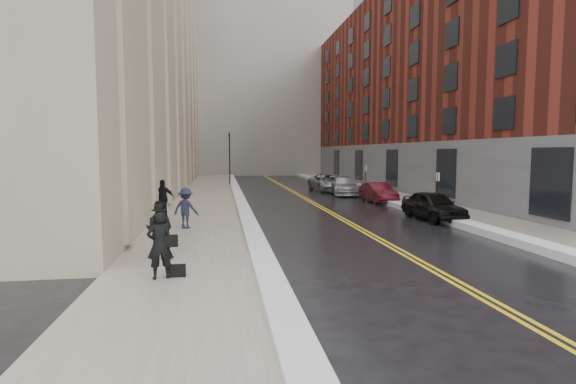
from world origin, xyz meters
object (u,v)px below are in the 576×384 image
object	(u,v)px
car_silver_far	(328,182)
pedestrian_b	(186,208)
car_silver_near	(344,186)
car_maroon	(378,192)
pedestrian_a	(159,230)
pedestrian_c	(163,198)
pedestrian_main	(160,245)
car_black	(433,206)

from	to	relation	value
car_silver_far	pedestrian_b	distance (m)	21.04
car_silver_near	pedestrian_b	distance (m)	18.29
car_maroon	pedestrian_b	world-z (taller)	pedestrian_b
car_maroon	car_silver_near	xyz separation A→B (m)	(-0.83, 5.35, 0.05)
pedestrian_a	pedestrian_c	distance (m)	8.85
pedestrian_main	car_silver_far	bearing A→B (deg)	-127.19
car_silver_near	pedestrian_b	bearing A→B (deg)	-119.81
car_maroon	pedestrian_b	xyz separation A→B (m)	(-11.66, -9.39, 0.34)
car_black	pedestrian_b	bearing A→B (deg)	-176.31
pedestrian_main	pedestrian_a	world-z (taller)	pedestrian_a
pedestrian_a	pedestrian_c	world-z (taller)	pedestrian_c
car_black	pedestrian_c	xyz separation A→B (m)	(-13.00, 1.87, 0.36)
car_silver_far	pedestrian_c	distance (m)	18.92
pedestrian_main	pedestrian_b	bearing A→B (deg)	-105.50
car_black	pedestrian_main	bearing A→B (deg)	-146.24
pedestrian_main	pedestrian_c	bearing A→B (deg)	-98.41
car_silver_far	pedestrian_main	xyz separation A→B (m)	(-10.46, -25.78, 0.29)
pedestrian_main	pedestrian_c	size ratio (longest dim) A/B	0.95
car_silver_near	car_silver_far	size ratio (longest dim) A/B	0.92
pedestrian_a	pedestrian_main	bearing A→B (deg)	114.84
pedestrian_c	pedestrian_main	bearing A→B (deg)	88.48
car_black	car_silver_near	distance (m)	13.18
car_silver_near	car_silver_far	distance (m)	3.57
car_silver_near	pedestrian_a	xyz separation A→B (m)	(-11.18, -20.07, 0.32)
pedestrian_b	pedestrian_c	xyz separation A→B (m)	(-1.34, 3.46, 0.08)
car_maroon	pedestrian_a	bearing A→B (deg)	-130.90
car_black	pedestrian_c	world-z (taller)	pedestrian_c
pedestrian_main	car_maroon	bearing A→B (deg)	-139.84
car_black	pedestrian_b	size ratio (longest dim) A/B	2.48
pedestrian_c	pedestrian_b	bearing A→B (deg)	102.95
car_silver_far	pedestrian_main	world-z (taller)	pedestrian_main
car_maroon	car_silver_far	world-z (taller)	car_silver_far
car_black	pedestrian_a	bearing A→B (deg)	-154.09
car_silver_far	pedestrian_a	world-z (taller)	pedestrian_a
pedestrian_main	pedestrian_c	xyz separation A→B (m)	(-1.29, 10.96, 0.05)
pedestrian_a	car_silver_near	bearing A→B (deg)	-102.08
pedestrian_a	car_silver_far	bearing A→B (deg)	-97.45
car_silver_far	pedestrian_b	bearing A→B (deg)	-123.57
car_black	pedestrian_b	world-z (taller)	pedestrian_b
car_maroon	car_silver_near	bearing A→B (deg)	97.12
car_maroon	car_silver_far	bearing A→B (deg)	96.32
car_maroon	pedestrian_a	distance (m)	19.01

